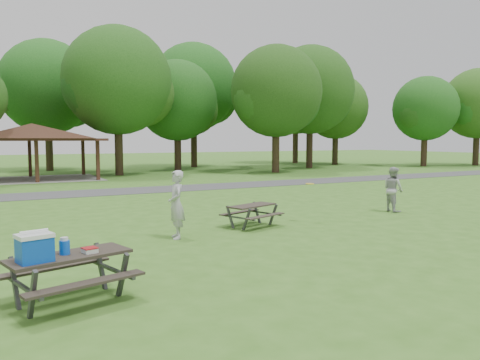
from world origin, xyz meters
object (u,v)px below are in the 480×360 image
object	(u,v)px
picnic_table_near	(59,259)
picnic_table_middle	(252,210)
frisbee_catcher	(393,189)
frisbee_thrower	(176,205)

from	to	relation	value
picnic_table_near	picnic_table_middle	distance (m)	7.68
picnic_table_middle	frisbee_catcher	world-z (taller)	frisbee_catcher
picnic_table_near	picnic_table_middle	size ratio (longest dim) A/B	1.16
picnic_table_middle	frisbee_catcher	size ratio (longest dim) A/B	1.16
frisbee_thrower	picnic_table_near	bearing A→B (deg)	-31.72
frisbee_catcher	frisbee_thrower	bearing A→B (deg)	101.55
frisbee_thrower	frisbee_catcher	size ratio (longest dim) A/B	1.11
picnic_table_near	frisbee_catcher	xyz separation A→B (m)	(12.34, 4.65, 0.07)
frisbee_thrower	frisbee_catcher	xyz separation A→B (m)	(8.83, 0.66, -0.09)
picnic_table_near	picnic_table_middle	xyz separation A→B (m)	(6.19, 4.53, -0.25)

